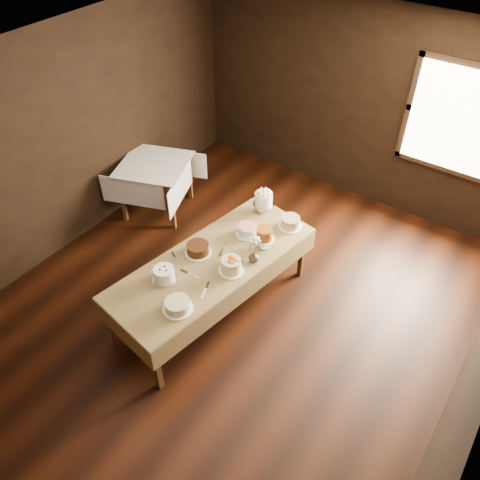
{
  "coord_description": "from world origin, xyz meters",
  "views": [
    {
      "loc": [
        2.3,
        -3.04,
        4.49
      ],
      "look_at": [
        0.0,
        0.2,
        0.95
      ],
      "focal_mm": 36.59,
      "sensor_mm": 36.0,
      "label": 1
    }
  ],
  "objects_px": {
    "cake_server_b": "(204,293)",
    "cake_chocolate": "(198,249)",
    "cake_flowers": "(231,266)",
    "cake_meringue": "(263,203)",
    "cake_lattice": "(248,231)",
    "cake_cream": "(177,305)",
    "cake_server_c": "(224,247)",
    "side_table": "(154,169)",
    "cake_speckled": "(290,222)",
    "cake_swirl": "(164,274)",
    "cake_server_a": "(193,275)",
    "display_table": "(213,265)",
    "cake_server_e": "(177,261)",
    "cake_server_d": "(250,260)",
    "flower_vase": "(254,257)",
    "cake_caramel": "(264,239)"
  },
  "relations": [
    {
      "from": "cake_server_c",
      "to": "side_table",
      "type": "bearing_deg",
      "value": 46.46
    },
    {
      "from": "display_table",
      "to": "cake_server_e",
      "type": "bearing_deg",
      "value": -143.82
    },
    {
      "from": "cake_speckled",
      "to": "cake_chocolate",
      "type": "xyz_separation_m",
      "value": [
        -0.6,
        -0.98,
        -0.01
      ]
    },
    {
      "from": "cake_caramel",
      "to": "cake_cream",
      "type": "distance_m",
      "value": 1.28
    },
    {
      "from": "cake_server_c",
      "to": "cake_server_d",
      "type": "relative_size",
      "value": 1.0
    },
    {
      "from": "cake_lattice",
      "to": "cake_cream",
      "type": "relative_size",
      "value": 0.97
    },
    {
      "from": "flower_vase",
      "to": "cake_cream",
      "type": "bearing_deg",
      "value": -103.04
    },
    {
      "from": "side_table",
      "to": "cake_server_c",
      "type": "distance_m",
      "value": 1.97
    },
    {
      "from": "cake_cream",
      "to": "cake_server_c",
      "type": "distance_m",
      "value": 1.01
    },
    {
      "from": "cake_chocolate",
      "to": "flower_vase",
      "type": "bearing_deg",
      "value": 23.13
    },
    {
      "from": "display_table",
      "to": "cake_cream",
      "type": "bearing_deg",
      "value": -79.32
    },
    {
      "from": "cake_server_d",
      "to": "flower_vase",
      "type": "bearing_deg",
      "value": -15.11
    },
    {
      "from": "cake_server_d",
      "to": "cake_flowers",
      "type": "bearing_deg",
      "value": -150.82
    },
    {
      "from": "cake_flowers",
      "to": "cake_chocolate",
      "type": "bearing_deg",
      "value": 177.93
    },
    {
      "from": "side_table",
      "to": "cake_swirl",
      "type": "bearing_deg",
      "value": -44.21
    },
    {
      "from": "cake_cream",
      "to": "cake_server_d",
      "type": "bearing_deg",
      "value": 78.76
    },
    {
      "from": "cake_server_e",
      "to": "display_table",
      "type": "bearing_deg",
      "value": 66.54
    },
    {
      "from": "cake_chocolate",
      "to": "cake_flowers",
      "type": "distance_m",
      "value": 0.47
    },
    {
      "from": "cake_lattice",
      "to": "cake_server_b",
      "type": "relative_size",
      "value": 1.25
    },
    {
      "from": "side_table",
      "to": "cake_speckled",
      "type": "relative_size",
      "value": 3.88
    },
    {
      "from": "flower_vase",
      "to": "cake_lattice",
      "type": "bearing_deg",
      "value": 133.18
    },
    {
      "from": "cake_server_a",
      "to": "cake_server_b",
      "type": "height_order",
      "value": "same"
    },
    {
      "from": "cake_caramel",
      "to": "cake_server_e",
      "type": "relative_size",
      "value": 1.13
    },
    {
      "from": "cake_chocolate",
      "to": "cake_swirl",
      "type": "height_order",
      "value": "cake_swirl"
    },
    {
      "from": "cake_speckled",
      "to": "cake_chocolate",
      "type": "bearing_deg",
      "value": -121.46
    },
    {
      "from": "display_table",
      "to": "flower_vase",
      "type": "relative_size",
      "value": 20.43
    },
    {
      "from": "cake_caramel",
      "to": "cake_speckled",
      "type": "bearing_deg",
      "value": 83.02
    },
    {
      "from": "cake_swirl",
      "to": "cake_server_c",
      "type": "relative_size",
      "value": 1.28
    },
    {
      "from": "cake_meringue",
      "to": "cake_server_d",
      "type": "distance_m",
      "value": 0.91
    },
    {
      "from": "cake_server_b",
      "to": "cake_chocolate",
      "type": "bearing_deg",
      "value": -155.51
    },
    {
      "from": "cake_swirl",
      "to": "cake_server_e",
      "type": "xyz_separation_m",
      "value": [
        -0.07,
        0.27,
        -0.06
      ]
    },
    {
      "from": "cake_lattice",
      "to": "cake_server_e",
      "type": "height_order",
      "value": "cake_lattice"
    },
    {
      "from": "cake_meringue",
      "to": "cake_speckled",
      "type": "height_order",
      "value": "cake_meringue"
    },
    {
      "from": "cake_swirl",
      "to": "cake_server_a",
      "type": "bearing_deg",
      "value": 43.5
    },
    {
      "from": "cake_server_a",
      "to": "cake_server_d",
      "type": "bearing_deg",
      "value": 52.54
    },
    {
      "from": "cake_chocolate",
      "to": "cake_speckled",
      "type": "bearing_deg",
      "value": 58.54
    },
    {
      "from": "cake_server_c",
      "to": "cake_swirl",
      "type": "bearing_deg",
      "value": 144.23
    },
    {
      "from": "cake_speckled",
      "to": "cake_cream",
      "type": "height_order",
      "value": "cake_speckled"
    },
    {
      "from": "cake_server_c",
      "to": "cake_server_e",
      "type": "distance_m",
      "value": 0.56
    },
    {
      "from": "cake_server_d",
      "to": "side_table",
      "type": "bearing_deg",
      "value": 115.71
    },
    {
      "from": "cake_flowers",
      "to": "cake_meringue",
      "type": "bearing_deg",
      "value": 105.32
    },
    {
      "from": "cake_server_a",
      "to": "cake_server_c",
      "type": "height_order",
      "value": "same"
    },
    {
      "from": "cake_flowers",
      "to": "cake_server_c",
      "type": "bearing_deg",
      "value": 137.94
    },
    {
      "from": "cake_chocolate",
      "to": "cake_server_e",
      "type": "height_order",
      "value": "cake_chocolate"
    },
    {
      "from": "cake_swirl",
      "to": "cake_cream",
      "type": "relative_size",
      "value": 0.99
    },
    {
      "from": "cake_server_c",
      "to": "cake_server_e",
      "type": "height_order",
      "value": "same"
    },
    {
      "from": "cake_speckled",
      "to": "cake_server_d",
      "type": "bearing_deg",
      "value": -94.37
    },
    {
      "from": "cake_flowers",
      "to": "cake_swirl",
      "type": "height_order",
      "value": "cake_flowers"
    },
    {
      "from": "cake_lattice",
      "to": "flower_vase",
      "type": "bearing_deg",
      "value": -46.82
    },
    {
      "from": "cake_server_d",
      "to": "flower_vase",
      "type": "relative_size",
      "value": 1.91
    }
  ]
}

